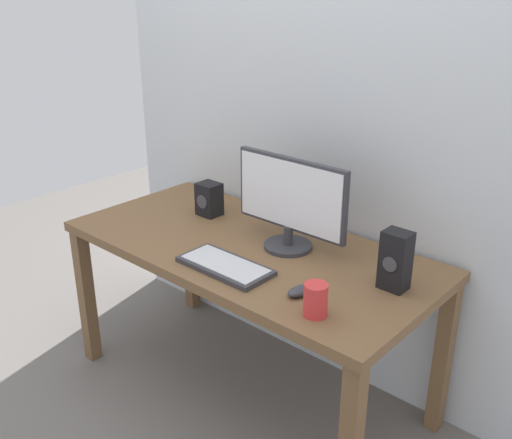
# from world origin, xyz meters

# --- Properties ---
(ground_plane) EXTENTS (6.00, 6.00, 0.00)m
(ground_plane) POSITION_xyz_m (0.00, 0.00, 0.00)
(ground_plane) COLOR slate
(wall_back) EXTENTS (2.24, 0.04, 3.00)m
(wall_back) POSITION_xyz_m (0.00, 0.41, 1.50)
(wall_back) COLOR silver
(wall_back) RESTS_ON ground_plane
(desk) EXTENTS (1.52, 0.73, 0.71)m
(desk) POSITION_xyz_m (0.00, 0.00, 0.63)
(desk) COLOR brown
(desk) RESTS_ON ground_plane
(monitor) EXTENTS (0.51, 0.19, 0.37)m
(monitor) POSITION_xyz_m (0.14, 0.09, 0.90)
(monitor) COLOR #333338
(monitor) RESTS_ON desk
(keyboard_primary) EXTENTS (0.36, 0.17, 0.02)m
(keyboard_primary) POSITION_xyz_m (0.08, -0.21, 0.72)
(keyboard_primary) COLOR #333338
(keyboard_primary) RESTS_ON desk
(mouse) EXTENTS (0.07, 0.12, 0.03)m
(mouse) POSITION_xyz_m (0.40, -0.18, 0.72)
(mouse) COLOR #333338
(mouse) RESTS_ON desk
(speaker_right) EXTENTS (0.09, 0.08, 0.21)m
(speaker_right) POSITION_xyz_m (0.61, 0.07, 0.81)
(speaker_right) COLOR black
(speaker_right) RESTS_ON desk
(speaker_left) EXTENTS (0.10, 0.09, 0.15)m
(speaker_left) POSITION_xyz_m (-0.35, 0.12, 0.78)
(speaker_left) COLOR black
(speaker_left) RESTS_ON desk
(coffee_mug) EXTENTS (0.08, 0.08, 0.11)m
(coffee_mug) POSITION_xyz_m (0.51, -0.25, 0.76)
(coffee_mug) COLOR red
(coffee_mug) RESTS_ON desk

